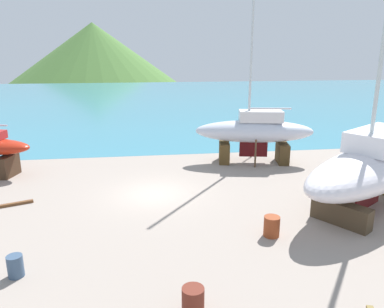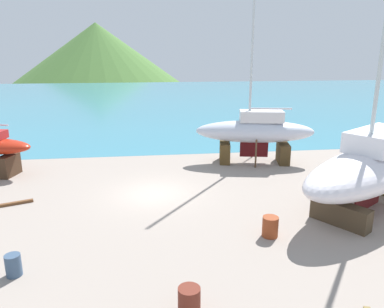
# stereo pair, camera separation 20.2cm
# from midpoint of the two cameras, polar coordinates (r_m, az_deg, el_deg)

# --- Properties ---
(ground_plane) EXTENTS (49.28, 49.28, 0.00)m
(ground_plane) POSITION_cam_midpoint_polar(r_m,az_deg,el_deg) (16.65, -5.00, -11.70)
(ground_plane) COLOR gray
(sea_water) EXTENTS (148.96, 66.83, 0.01)m
(sea_water) POSITION_cam_midpoint_polar(r_m,az_deg,el_deg) (61.02, -6.75, 8.25)
(sea_water) COLOR teal
(sea_water) RESTS_ON ground
(headland_hill) EXTENTS (99.88, 99.88, 35.33)m
(headland_hill) POSITION_cam_midpoint_polar(r_m,az_deg,el_deg) (151.00, -14.05, 12.17)
(headland_hill) COLOR #497334
(headland_hill) RESTS_ON ground
(sailboat_mid_port) EXTENTS (8.37, 3.66, 14.56)m
(sailboat_mid_port) POSITION_cam_midpoint_polar(r_m,az_deg,el_deg) (26.19, 9.82, 3.40)
(sailboat_mid_port) COLOR brown
(sailboat_mid_port) RESTS_ON ground
(sailboat_far_slipway) EXTENTS (10.72, 8.68, 15.58)m
(sailboat_far_slipway) POSITION_cam_midpoint_polar(r_m,az_deg,el_deg) (20.13, 26.00, -1.78)
(sailboat_far_slipway) COLOR #433424
(sailboat_far_slipway) RESTS_ON ground
(barrel_tipped_right) EXTENTS (0.72, 0.72, 0.93)m
(barrel_tipped_right) POSITION_cam_midpoint_polar(r_m,az_deg,el_deg) (27.19, 25.69, -1.28)
(barrel_tipped_right) COLOR brown
(barrel_tipped_right) RESTS_ON ground
(barrel_ochre) EXTENTS (0.90, 0.90, 0.87)m
(barrel_ochre) POSITION_cam_midpoint_polar(r_m,az_deg,el_deg) (11.91, 0.10, -21.48)
(barrel_ochre) COLOR maroon
(barrel_ochre) RESTS_ON ground
(barrel_by_slipway) EXTENTS (0.58, 0.58, 0.79)m
(barrel_by_slipway) POSITION_cam_midpoint_polar(r_m,az_deg,el_deg) (14.87, -25.19, -15.08)
(barrel_by_slipway) COLOR #39506B
(barrel_by_slipway) RESTS_ON ground
(barrel_rust_mid) EXTENTS (0.95, 0.95, 0.88)m
(barrel_rust_mid) POSITION_cam_midpoint_polar(r_m,az_deg,el_deg) (16.39, 12.17, -10.77)
(barrel_rust_mid) COLOR brown
(barrel_rust_mid) RESTS_ON ground
(timber_plank_far) EXTENTS (2.94, 1.27, 0.14)m
(timber_plank_far) POSITION_cam_midpoint_polar(r_m,az_deg,el_deg) (21.22, -26.91, -7.04)
(timber_plank_far) COLOR brown
(timber_plank_far) RESTS_ON ground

